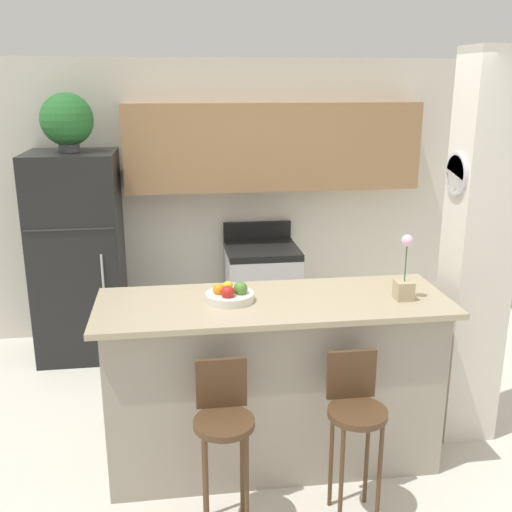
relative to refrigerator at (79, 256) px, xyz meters
name	(u,v)px	position (x,y,z in m)	size (l,w,h in m)	color
ground_plane	(272,458)	(1.40, -1.82, -0.89)	(14.00, 14.00, 0.00)	beige
wall_back	(251,177)	(1.55, 0.32, 0.60)	(5.60, 0.38, 2.55)	silver
pillar_right	(477,254)	(2.75, -1.67, 0.39)	(0.38, 0.32, 2.55)	silver
counter_bar	(273,382)	(1.40, -1.82, -0.35)	(2.11, 0.74, 1.09)	gray
refrigerator	(79,256)	(0.00, 0.00, 0.00)	(0.74, 0.72, 1.79)	black
stove_range	(262,293)	(1.61, 0.03, -0.43)	(0.64, 0.66, 1.07)	silver
bar_stool_left	(224,424)	(1.05, -2.37, -0.27)	(0.32, 0.32, 0.95)	#4C331E
bar_stool_right	(355,414)	(1.76, -2.37, -0.27)	(0.32, 0.32, 0.95)	#4C331E
potted_plant_on_fridge	(67,120)	(0.00, 0.00, 1.15)	(0.43, 0.43, 0.48)	#4C4C51
orchid_vase	(404,279)	(2.18, -1.90, 0.32)	(0.10, 0.10, 0.40)	tan
fruit_bowl	(230,295)	(1.14, -1.79, 0.23)	(0.29, 0.29, 0.12)	silver
trash_bin	(151,339)	(0.59, -0.25, -0.70)	(0.28, 0.28, 0.38)	black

